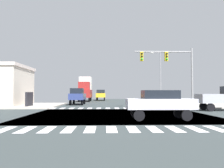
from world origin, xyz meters
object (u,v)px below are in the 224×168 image
at_px(street_lamp, 159,73).
at_px(sedan_queued_3, 160,102).
at_px(pickup_leading_1, 78,96).
at_px(traffic_signal_mast, 170,64).
at_px(pickup_trailing_2, 101,95).
at_px(box_truck_middle_1, 85,88).

relative_size(street_lamp, sedan_queued_3, 1.95).
bearing_deg(pickup_leading_1, traffic_signal_mast, 144.39).
bearing_deg(pickup_trailing_2, pickup_leading_1, 80.12).
bearing_deg(street_lamp, pickup_trailing_2, 126.69).
relative_size(traffic_signal_mast, sedan_queued_3, 1.55).
height_order(street_lamp, box_truck_middle_1, street_lamp).
bearing_deg(sedan_queued_3, street_lamp, -13.31).
bearing_deg(pickup_leading_1, box_truck_middle_1, -90.00).
height_order(street_lamp, pickup_trailing_2, street_lamp).
xyz_separation_m(pickup_leading_1, box_truck_middle_1, (0.00, 12.75, 1.27)).
distance_m(traffic_signal_mast, sedan_queued_3, 11.67).
bearing_deg(street_lamp, pickup_leading_1, -162.29).
xyz_separation_m(traffic_signal_mast, pickup_trailing_2, (-8.14, 25.20, -3.64)).
distance_m(pickup_leading_1, box_truck_middle_1, 12.81).
xyz_separation_m(pickup_leading_1, pickup_trailing_2, (3.00, 17.22, 0.00)).
bearing_deg(pickup_leading_1, sedan_queued_3, 112.13).
xyz_separation_m(sedan_queued_3, pickup_trailing_2, (-4.47, 35.60, 0.17)).
relative_size(traffic_signal_mast, street_lamp, 0.79).
bearing_deg(traffic_signal_mast, pickup_trailing_2, 107.90).
bearing_deg(pickup_trailing_2, traffic_signal_mast, 107.90).
bearing_deg(traffic_signal_mast, pickup_leading_1, 144.39).
relative_size(sedan_queued_3, pickup_trailing_2, 0.84).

